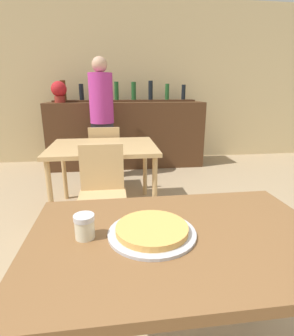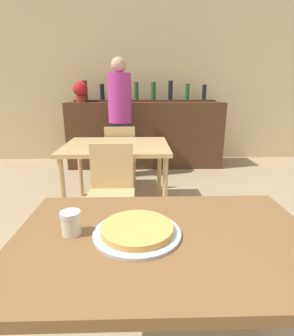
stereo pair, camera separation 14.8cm
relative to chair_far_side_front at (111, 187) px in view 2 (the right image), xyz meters
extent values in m
cube|color=#D1B784|center=(0.34, 2.87, 0.91)|extent=(8.00, 0.05, 2.80)
cube|color=brown|center=(0.34, -1.27, 0.26)|extent=(1.15, 0.74, 0.04)
cylinder|color=brown|center=(-0.17, -0.95, -0.12)|extent=(0.05, 0.05, 0.74)
cylinder|color=brown|center=(0.86, -0.95, -0.12)|extent=(0.05, 0.05, 0.74)
cube|color=tan|center=(0.00, 0.61, 0.23)|extent=(1.10, 0.88, 0.04)
cylinder|color=tan|center=(-0.49, 0.23, -0.14)|extent=(0.05, 0.05, 0.70)
cylinder|color=tan|center=(0.49, 0.23, -0.14)|extent=(0.05, 0.05, 0.70)
cylinder|color=tan|center=(-0.49, 0.99, -0.14)|extent=(0.05, 0.05, 0.70)
cylinder|color=tan|center=(0.49, 0.99, -0.14)|extent=(0.05, 0.05, 0.70)
cube|color=#4C2D19|center=(0.34, 2.37, 0.06)|extent=(2.60, 0.56, 1.10)
cube|color=#4C2D19|center=(0.34, 2.51, 0.62)|extent=(2.39, 0.24, 0.03)
cylinder|color=#5B3314|center=(-0.67, 2.51, 0.79)|extent=(0.09, 0.09, 0.31)
cylinder|color=black|center=(-0.38, 2.51, 0.76)|extent=(0.08, 0.08, 0.26)
cylinder|color=#9999A3|center=(-0.09, 2.51, 0.78)|extent=(0.07, 0.07, 0.30)
cylinder|color=#1E5123|center=(0.20, 2.51, 0.78)|extent=(0.07, 0.07, 0.29)
cylinder|color=#1E5123|center=(0.49, 2.51, 0.78)|extent=(0.08, 0.08, 0.29)
cylinder|color=black|center=(0.78, 2.51, 0.79)|extent=(0.08, 0.08, 0.31)
cylinder|color=#1E5123|center=(1.07, 2.51, 0.77)|extent=(0.07, 0.07, 0.26)
cylinder|color=black|center=(1.36, 2.51, 0.76)|extent=(0.07, 0.07, 0.25)
cube|color=tan|center=(0.00, -0.08, -0.07)|extent=(0.40, 0.40, 0.04)
cube|color=tan|center=(0.00, 0.10, 0.16)|extent=(0.38, 0.04, 0.41)
cylinder|color=tan|center=(-0.17, -0.25, -0.29)|extent=(0.03, 0.03, 0.41)
cylinder|color=tan|center=(0.17, -0.25, -0.29)|extent=(0.03, 0.03, 0.41)
cylinder|color=tan|center=(-0.17, 0.09, -0.29)|extent=(0.03, 0.03, 0.41)
cylinder|color=tan|center=(0.17, 0.09, -0.29)|extent=(0.03, 0.03, 0.41)
cube|color=tan|center=(0.00, 1.30, -0.07)|extent=(0.40, 0.40, 0.04)
cube|color=tan|center=(0.00, 1.12, 0.16)|extent=(0.38, 0.04, 0.41)
cylinder|color=tan|center=(0.17, 1.47, -0.29)|extent=(0.03, 0.03, 0.41)
cylinder|color=tan|center=(-0.17, 1.47, -0.29)|extent=(0.03, 0.03, 0.41)
cylinder|color=tan|center=(0.17, 1.13, -0.29)|extent=(0.03, 0.03, 0.41)
cylinder|color=tan|center=(-0.17, 1.13, -0.29)|extent=(0.03, 0.03, 0.41)
cylinder|color=#B7B7BC|center=(0.24, -1.26, 0.29)|extent=(0.33, 0.33, 0.01)
cylinder|color=gold|center=(0.24, -1.26, 0.31)|extent=(0.27, 0.27, 0.02)
cylinder|color=beige|center=(-0.01, -1.24, 0.32)|extent=(0.07, 0.07, 0.07)
cylinder|color=silver|center=(-0.01, -1.24, 0.36)|extent=(0.08, 0.08, 0.02)
cube|color=#2D2D38|center=(-0.04, 1.79, -0.08)|extent=(0.32, 0.18, 0.83)
cylinder|color=#B2338C|center=(-0.04, 1.79, 0.68)|extent=(0.34, 0.34, 0.69)
sphere|color=tan|center=(-0.04, 1.79, 1.14)|extent=(0.21, 0.21, 0.21)
cylinder|color=maroon|center=(-0.71, 2.32, 0.65)|extent=(0.16, 0.16, 0.10)
sphere|color=red|center=(-0.71, 2.32, 0.81)|extent=(0.24, 0.24, 0.24)
camera|label=1|loc=(0.10, -2.12, 0.81)|focal=28.00mm
camera|label=2|loc=(0.25, -2.13, 0.81)|focal=28.00mm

